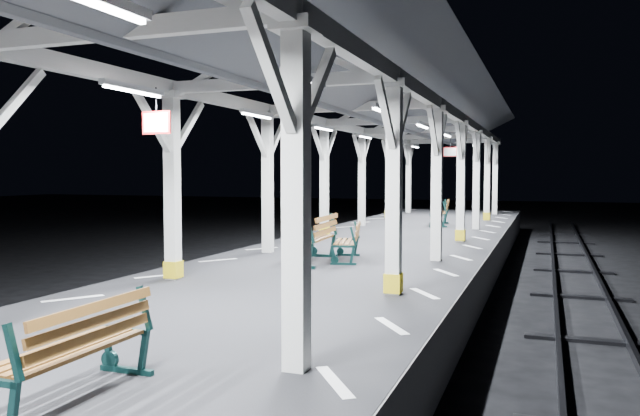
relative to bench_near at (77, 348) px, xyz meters
The scene contains 9 objects.
ground 3.75m from the bench_near, 100.36° to the left, with size 120.00×120.00×0.00m, color black.
platform 3.58m from the bench_near, 100.36° to the left, with size 6.00×50.00×1.00m, color black.
hazard_stripes_left 4.60m from the bench_near, 132.13° to the left, with size 1.00×48.00×0.01m, color silver.
hazard_stripes_right 3.88m from the bench_near, 61.69° to the left, with size 1.00×48.00×0.01m, color silver.
canopy 4.63m from the bench_near, 100.40° to the left, with size 5.40×49.00×4.65m.
bench_near is the anchor object (origin of this frame).
bench_mid 8.79m from the bench_near, 92.50° to the left, with size 0.88×1.58×0.81m.
bench_far 8.24m from the bench_near, 96.53° to the left, with size 0.84×1.91×1.01m.
bench_extra 18.54m from the bench_near, 89.80° to the left, with size 0.83×1.77×0.92m.
Camera 1 is at (4.22, -7.45, 2.89)m, focal length 35.00 mm.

